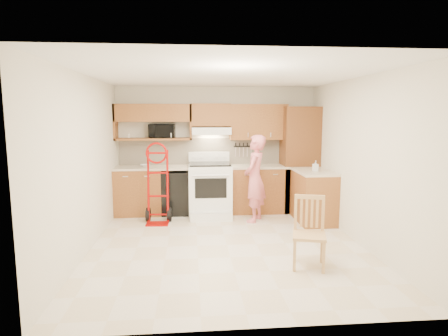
{
  "coord_description": "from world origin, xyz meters",
  "views": [
    {
      "loc": [
        -0.52,
        -5.41,
        1.94
      ],
      "look_at": [
        0.0,
        0.5,
        1.1
      ],
      "focal_mm": 30.14,
      "sensor_mm": 36.0,
      "label": 1
    }
  ],
  "objects": [
    {
      "name": "floor",
      "position": [
        0.0,
        0.0,
        -0.01
      ],
      "size": [
        4.0,
        4.5,
        0.02
      ],
      "primitive_type": "cube",
      "color": "beige",
      "rests_on": "ground"
    },
    {
      "name": "ceiling",
      "position": [
        0.0,
        0.0,
        2.51
      ],
      "size": [
        4.0,
        4.5,
        0.02
      ],
      "primitive_type": "cube",
      "color": "white",
      "rests_on": "ground"
    },
    {
      "name": "wall_back",
      "position": [
        0.0,
        2.26,
        1.25
      ],
      "size": [
        4.0,
        0.02,
        2.5
      ],
      "primitive_type": "cube",
      "color": "beige",
      "rests_on": "ground"
    },
    {
      "name": "wall_front",
      "position": [
        0.0,
        -2.26,
        1.25
      ],
      "size": [
        4.0,
        0.02,
        2.5
      ],
      "primitive_type": "cube",
      "color": "beige",
      "rests_on": "ground"
    },
    {
      "name": "wall_left",
      "position": [
        -2.01,
        0.0,
        1.25
      ],
      "size": [
        0.02,
        4.5,
        2.5
      ],
      "primitive_type": "cube",
      "color": "beige",
      "rests_on": "ground"
    },
    {
      "name": "wall_right",
      "position": [
        2.01,
        0.0,
        1.25
      ],
      "size": [
        0.02,
        4.5,
        2.5
      ],
      "primitive_type": "cube",
      "color": "beige",
      "rests_on": "ground"
    },
    {
      "name": "backsplash",
      "position": [
        0.0,
        2.23,
        1.2
      ],
      "size": [
        3.92,
        0.03,
        0.55
      ],
      "primitive_type": "cube",
      "color": "beige",
      "rests_on": "wall_back"
    },
    {
      "name": "lower_cab_left",
      "position": [
        -1.55,
        1.95,
        0.45
      ],
      "size": [
        0.9,
        0.6,
        0.9
      ],
      "primitive_type": "cube",
      "color": "#965A26",
      "rests_on": "ground"
    },
    {
      "name": "dishwasher",
      "position": [
        -0.8,
        1.95,
        0.42
      ],
      "size": [
        0.6,
        0.6,
        0.85
      ],
      "primitive_type": "cube",
      "color": "black",
      "rests_on": "ground"
    },
    {
      "name": "lower_cab_right",
      "position": [
        0.83,
        1.95,
        0.45
      ],
      "size": [
        1.14,
        0.6,
        0.9
      ],
      "primitive_type": "cube",
      "color": "#965A26",
      "rests_on": "ground"
    },
    {
      "name": "countertop_left",
      "position": [
        -1.25,
        1.95,
        0.92
      ],
      "size": [
        1.5,
        0.63,
        0.04
      ],
      "primitive_type": "cube",
      "color": "beige",
      "rests_on": "lower_cab_left"
    },
    {
      "name": "countertop_right",
      "position": [
        0.83,
        1.95,
        0.92
      ],
      "size": [
        1.14,
        0.63,
        0.04
      ],
      "primitive_type": "cube",
      "color": "beige",
      "rests_on": "lower_cab_right"
    },
    {
      "name": "cab_return_right",
      "position": [
        1.7,
        1.15,
        0.45
      ],
      "size": [
        0.6,
        1.0,
        0.9
      ],
      "primitive_type": "cube",
      "color": "#965A26",
      "rests_on": "ground"
    },
    {
      "name": "countertop_return",
      "position": [
        1.7,
        1.15,
        0.92
      ],
      "size": [
        0.63,
        1.0,
        0.04
      ],
      "primitive_type": "cube",
      "color": "beige",
      "rests_on": "cab_return_right"
    },
    {
      "name": "pantry_tall",
      "position": [
        1.65,
        1.95,
        1.05
      ],
      "size": [
        0.7,
        0.6,
        2.1
      ],
      "primitive_type": "cube",
      "color": "brown",
      "rests_on": "ground"
    },
    {
      "name": "upper_cab_left",
      "position": [
        -1.25,
        2.08,
        1.98
      ],
      "size": [
        1.5,
        0.33,
        0.34
      ],
      "primitive_type": "cube",
      "color": "#965A26",
      "rests_on": "wall_back"
    },
    {
      "name": "upper_shelf_mw",
      "position": [
        -1.25,
        2.08,
        1.47
      ],
      "size": [
        1.5,
        0.33,
        0.04
      ],
      "primitive_type": "cube",
      "color": "#965A26",
      "rests_on": "wall_back"
    },
    {
      "name": "upper_cab_center",
      "position": [
        -0.12,
        2.08,
        1.94
      ],
      "size": [
        0.76,
        0.33,
        0.44
      ],
      "primitive_type": "cube",
      "color": "#965A26",
      "rests_on": "wall_back"
    },
    {
      "name": "upper_cab_right",
      "position": [
        0.83,
        2.08,
        1.8
      ],
      "size": [
        1.14,
        0.33,
        0.7
      ],
      "primitive_type": "cube",
      "color": "#965A26",
      "rests_on": "wall_back"
    },
    {
      "name": "range_hood",
      "position": [
        -0.12,
        2.02,
        1.63
      ],
      "size": [
        0.76,
        0.46,
        0.14
      ],
      "primitive_type": "cube",
      "color": "white",
      "rests_on": "wall_back"
    },
    {
      "name": "knife_strip",
      "position": [
        0.55,
        2.21,
        1.24
      ],
      "size": [
        0.4,
        0.05,
        0.29
      ],
      "primitive_type": null,
      "color": "black",
      "rests_on": "backsplash"
    },
    {
      "name": "microwave",
      "position": [
        -1.09,
        2.08,
        1.63
      ],
      "size": [
        0.52,
        0.37,
        0.27
      ],
      "primitive_type": "imported",
      "rotation": [
        0.0,
        0.0,
        -0.07
      ],
      "color": "black",
      "rests_on": "upper_shelf_mw"
    },
    {
      "name": "range",
      "position": [
        -0.16,
        1.72,
        0.6
      ],
      "size": [
        0.82,
        1.08,
        1.2
      ],
      "primitive_type": null,
      "color": "white",
      "rests_on": "ground"
    },
    {
      "name": "person",
      "position": [
        0.63,
        1.25,
        0.79
      ],
      "size": [
        0.59,
        0.68,
        1.59
      ],
      "primitive_type": "imported",
      "rotation": [
        0.0,
        0.0,
        -2.01
      ],
      "color": "#DA6973",
      "rests_on": "ground"
    },
    {
      "name": "hand_truck",
      "position": [
        -1.13,
        1.26,
        0.66
      ],
      "size": [
        0.54,
        0.5,
        1.32
      ],
      "primitive_type": null,
      "rotation": [
        0.0,
        0.0,
        -0.04
      ],
      "color": "#9E0804",
      "rests_on": "ground"
    },
    {
      "name": "dining_chair",
      "position": [
        0.96,
        -0.91,
        0.45
      ],
      "size": [
        0.51,
        0.54,
        0.91
      ],
      "primitive_type": null,
      "rotation": [
        0.0,
        0.0,
        -0.28
      ],
      "color": "tan",
      "rests_on": "ground"
    },
    {
      "name": "soap_bottle",
      "position": [
        1.7,
        1.09,
        1.04
      ],
      "size": [
        0.09,
        0.09,
        0.19
      ],
      "primitive_type": "imported",
      "rotation": [
        0.0,
        0.0,
        0.05
      ],
      "color": "white",
      "rests_on": "countertop_return"
    },
    {
      "name": "bowl",
      "position": [
        -1.42,
        1.95,
        0.96
      ],
      "size": [
        0.23,
        0.23,
        0.05
      ],
      "primitive_type": "imported",
      "rotation": [
        0.0,
        0.0,
        0.21
      ],
      "color": "white",
      "rests_on": "countertop_left"
    }
  ]
}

